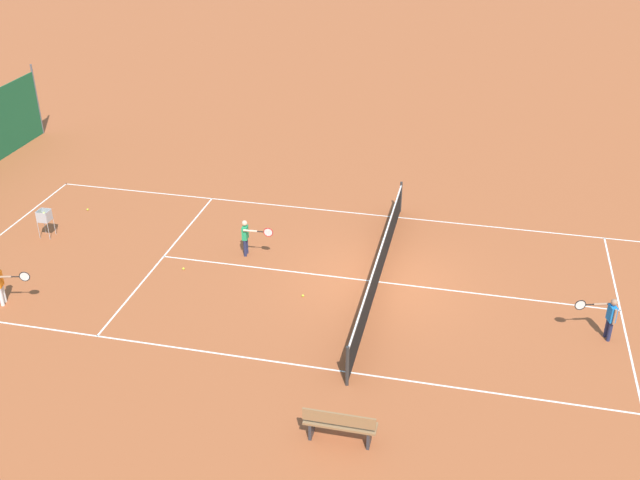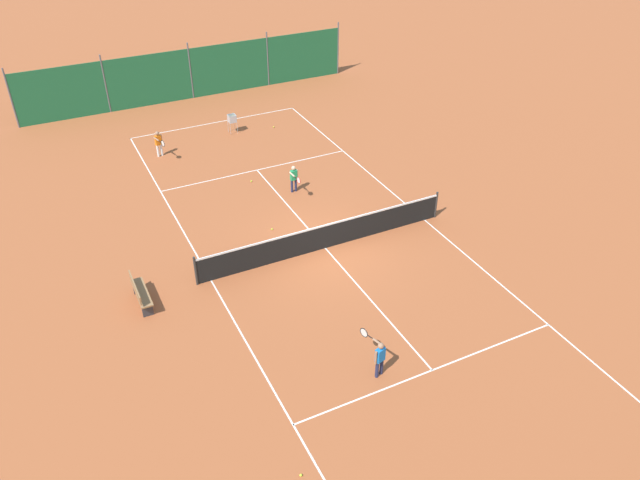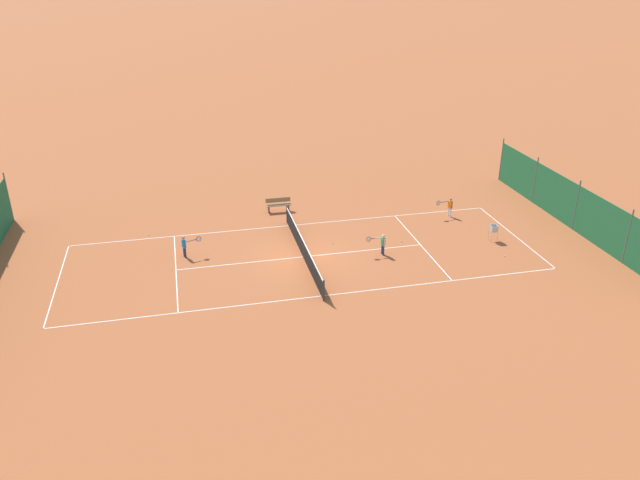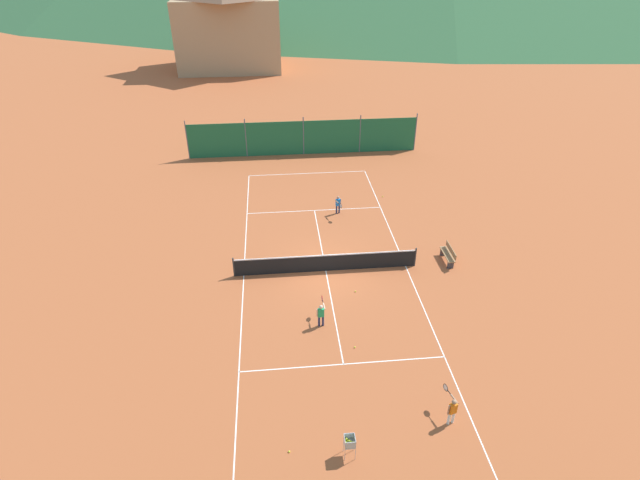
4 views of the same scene
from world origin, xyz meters
TOP-DOWN VIEW (x-y plane):
  - ground_plane at (0.00, 0.00)m, footprint 600.00×600.00m
  - court_line_markings at (0.00, 0.00)m, footprint 8.25×23.85m
  - tennis_net at (0.00, 0.00)m, footprint 9.18×0.08m
  - windscreen_fence_near at (-0.00, -15.50)m, footprint 17.28×0.08m
  - player_near_service at (-0.65, -4.00)m, footprint 0.38×0.97m
  - player_far_baseline at (1.38, 5.85)m, footprint 0.37×1.01m
  - player_near_baseline at (3.30, -9.46)m, footprint 0.38×1.02m
  - tennis_ball_service_box at (-2.32, -10.10)m, footprint 0.07×0.07m
  - tennis_ball_alley_right at (1.21, -1.86)m, footprint 0.07×0.07m
  - tennis_ball_by_net_left at (4.53, 7.78)m, footprint 0.07×0.07m
  - tennis_ball_near_corner at (0.58, -5.54)m, footprint 0.07×0.07m
  - ball_hopper at (-0.38, -10.40)m, footprint 0.36×0.36m
  - courtside_bench at (6.34, 0.20)m, footprint 0.36×1.50m

SIDE VIEW (x-z plane):
  - ground_plane at x=0.00m, z-range 0.00..0.00m
  - court_line_markings at x=0.00m, z-range 0.00..0.01m
  - tennis_ball_service_box at x=-2.32m, z-range 0.00..0.07m
  - tennis_ball_alley_right at x=1.21m, z-range 0.00..0.07m
  - tennis_ball_by_net_left at x=4.53m, z-range 0.00..0.07m
  - tennis_ball_near_corner at x=0.58m, z-range 0.00..0.07m
  - courtside_bench at x=6.34m, z-range 0.03..0.87m
  - tennis_net at x=0.00m, z-range -0.03..1.03m
  - ball_hopper at x=-0.38m, z-range 0.21..1.10m
  - player_near_service at x=-0.65m, z-range 0.10..1.22m
  - player_far_baseline at x=1.38m, z-range 0.10..1.24m
  - player_near_baseline at x=3.30m, z-range 0.10..1.26m
  - windscreen_fence_near at x=0.00m, z-range -0.14..2.76m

